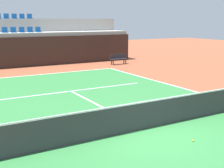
# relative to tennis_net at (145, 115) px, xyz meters

# --- Properties ---
(ground_plane) EXTENTS (80.00, 80.00, 0.00)m
(ground_plane) POSITION_rel_tennis_net_xyz_m (0.00, 0.00, -0.51)
(ground_plane) COLOR brown
(court_surface) EXTENTS (11.00, 24.00, 0.01)m
(court_surface) POSITION_rel_tennis_net_xyz_m (0.00, 0.00, -0.50)
(court_surface) COLOR #2D7238
(court_surface) RESTS_ON ground_plane
(baseline_far) EXTENTS (11.00, 0.10, 0.00)m
(baseline_far) POSITION_rel_tennis_net_xyz_m (0.00, 11.95, -0.50)
(baseline_far) COLOR white
(baseline_far) RESTS_ON court_surface
(service_line_far) EXTENTS (8.26, 0.10, 0.00)m
(service_line_far) POSITION_rel_tennis_net_xyz_m (0.00, 6.40, -0.50)
(service_line_far) COLOR white
(service_line_far) RESTS_ON court_surface
(centre_service_line) EXTENTS (0.10, 6.40, 0.00)m
(centre_service_line) POSITION_rel_tennis_net_xyz_m (0.00, 3.20, -0.50)
(centre_service_line) COLOR white
(centre_service_line) RESTS_ON court_surface
(back_wall) EXTENTS (19.06, 0.30, 2.33)m
(back_wall) POSITION_rel_tennis_net_xyz_m (0.00, 15.91, 0.65)
(back_wall) COLOR black
(back_wall) RESTS_ON ground_plane
(stands_tier_lower) EXTENTS (19.06, 2.40, 2.62)m
(stands_tier_lower) POSITION_rel_tennis_net_xyz_m (0.00, 17.26, 0.80)
(stands_tier_lower) COLOR #9E9E99
(stands_tier_lower) RESTS_ON ground_plane
(stands_tier_upper) EXTENTS (19.06, 2.40, 3.71)m
(stands_tier_upper) POSITION_rel_tennis_net_xyz_m (0.00, 19.66, 1.35)
(stands_tier_upper) COLOR #9E9E99
(stands_tier_upper) RESTS_ON ground_plane
(seating_row_lower) EXTENTS (3.78, 0.44, 0.44)m
(seating_row_lower) POSITION_rel_tennis_net_xyz_m (-0.00, 17.35, 2.24)
(seating_row_lower) COLOR #145193
(seating_row_lower) RESTS_ON stands_tier_lower
(seating_row_upper) EXTENTS (3.78, 0.44, 0.44)m
(seating_row_upper) POSITION_rel_tennis_net_xyz_m (-0.00, 19.75, 3.33)
(seating_row_upper) COLOR #145193
(seating_row_upper) RESTS_ON stands_tier_upper
(tennis_net) EXTENTS (11.08, 0.08, 1.07)m
(tennis_net) POSITION_rel_tennis_net_xyz_m (0.00, 0.00, 0.00)
(tennis_net) COLOR black
(tennis_net) RESTS_ON court_surface
(player_bench) EXTENTS (1.50, 0.40, 0.85)m
(player_bench) POSITION_rel_tennis_net_xyz_m (7.16, 13.60, -0.00)
(player_bench) COLOR #232328
(player_bench) RESTS_ON ground_plane
(tennis_ball_0) EXTENTS (0.07, 0.07, 0.07)m
(tennis_ball_0) POSITION_rel_tennis_net_xyz_m (0.63, -1.59, -0.47)
(tennis_ball_0) COLOR #CCE033
(tennis_ball_0) RESTS_ON court_surface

